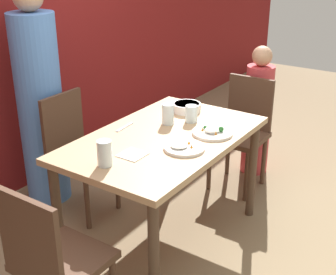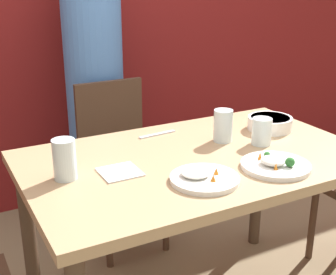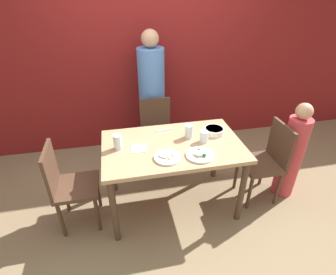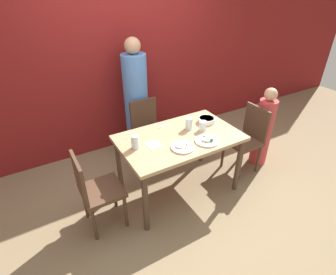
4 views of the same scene
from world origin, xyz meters
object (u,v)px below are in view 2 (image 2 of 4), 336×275
object	(u,v)px
chair_adult_spot	(119,158)
glass_water_tall	(223,126)
person_adult	(95,95)
bowl_curry	(270,123)
plate_rice_adult	(203,178)

from	to	relation	value
chair_adult_spot	glass_water_tall	xyz separation A→B (m)	(0.22, -0.66, 0.35)
person_adult	bowl_curry	size ratio (longest dim) A/B	8.23
chair_adult_spot	glass_water_tall	size ratio (longest dim) A/B	6.53
plate_rice_adult	glass_water_tall	bearing A→B (deg)	46.59
bowl_curry	glass_water_tall	distance (m)	0.28
person_adult	plate_rice_adult	size ratio (longest dim) A/B	6.80
bowl_curry	person_adult	bearing A→B (deg)	116.92
chair_adult_spot	bowl_curry	distance (m)	0.86
person_adult	glass_water_tall	size ratio (longest dim) A/B	12.03
chair_adult_spot	plate_rice_adult	world-z (taller)	chair_adult_spot
plate_rice_adult	bowl_curry	bearing A→B (deg)	30.20
person_adult	bowl_curry	xyz separation A→B (m)	(0.49, -0.97, 0.04)
person_adult	glass_water_tall	world-z (taller)	person_adult
bowl_curry	glass_water_tall	world-z (taller)	glass_water_tall
person_adult	bowl_curry	world-z (taller)	person_adult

